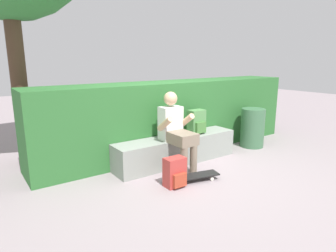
{
  "coord_description": "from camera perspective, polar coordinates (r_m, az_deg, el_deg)",
  "views": [
    {
      "loc": [
        -2.77,
        -3.25,
        1.68
      ],
      "look_at": [
        -0.05,
        0.6,
        0.59
      ],
      "focal_mm": 31.3,
      "sensor_mm": 36.0,
      "label": 1
    }
  ],
  "objects": [
    {
      "name": "ground_plane",
      "position": [
        4.59,
        4.95,
        -8.56
      ],
      "size": [
        24.0,
        24.0,
        0.0
      ],
      "primitive_type": "plane",
      "color": "gray"
    },
    {
      "name": "hedge_row",
      "position": [
        5.44,
        1.11,
        1.93
      ],
      "size": [
        5.18,
        0.78,
        1.28
      ],
      "color": "#2D682F",
      "rests_on": "ground"
    },
    {
      "name": "skateboard_near_person",
      "position": [
        4.16,
        4.64,
        -9.79
      ],
      "size": [
        0.82,
        0.38,
        0.09
      ],
      "color": "black",
      "rests_on": "ground"
    },
    {
      "name": "trash_bin",
      "position": [
        5.91,
        16.12,
        -0.32
      ],
      "size": [
        0.45,
        0.45,
        0.75
      ],
      "color": "#3D6B47",
      "rests_on": "ground"
    },
    {
      "name": "backpack_on_ground",
      "position": [
        3.97,
        1.39,
        -9.06
      ],
      "size": [
        0.28,
        0.23,
        0.4
      ],
      "color": "#B23833",
      "rests_on": "ground"
    },
    {
      "name": "backpack_on_bench",
      "position": [
        4.97,
        5.62,
        0.77
      ],
      "size": [
        0.28,
        0.23,
        0.4
      ],
      "color": "#51894C",
      "rests_on": "bench_main"
    },
    {
      "name": "person_skater",
      "position": [
        4.45,
        1.57,
        -0.52
      ],
      "size": [
        0.49,
        0.62,
        1.19
      ],
      "color": "white",
      "rests_on": "ground"
    },
    {
      "name": "bench_main",
      "position": [
        4.83,
        1.74,
        -4.62
      ],
      "size": [
        2.18,
        0.45,
        0.44
      ],
      "color": "gray",
      "rests_on": "ground"
    }
  ]
}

